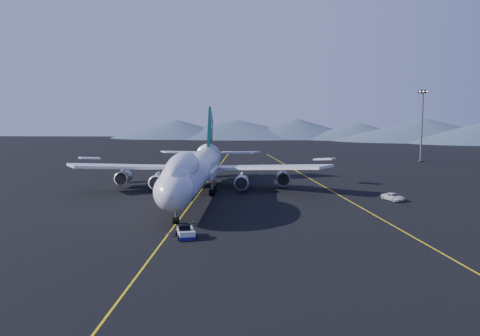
{
  "coord_description": "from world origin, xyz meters",
  "views": [
    {
      "loc": [
        13.95,
        -111.66,
        18.66
      ],
      "look_at": [
        9.29,
        2.64,
        6.0
      ],
      "focal_mm": 40.0,
      "sensor_mm": 36.0,
      "label": 1
    }
  ],
  "objects_px": {
    "service_van": "(393,197)",
    "floodlight_mast": "(422,126)",
    "pushback_tug": "(186,234)",
    "boeing_747": "(196,170)"
  },
  "relations": [
    {
      "from": "service_van",
      "to": "floodlight_mast",
      "type": "xyz_separation_m",
      "value": [
        29.42,
        81.99,
        12.08
      ]
    },
    {
      "from": "pushback_tug",
      "to": "service_van",
      "type": "relative_size",
      "value": 0.93
    },
    {
      "from": "boeing_747",
      "to": "pushback_tug",
      "type": "distance_m",
      "value": 36.5
    },
    {
      "from": "boeing_747",
      "to": "floodlight_mast",
      "type": "bearing_deg",
      "value": 48.44
    },
    {
      "from": "boeing_747",
      "to": "service_van",
      "type": "height_order",
      "value": "boeing_747"
    },
    {
      "from": "pushback_tug",
      "to": "floodlight_mast",
      "type": "xyz_separation_m",
      "value": [
        67.32,
        115.33,
        12.21
      ]
    },
    {
      "from": "floodlight_mast",
      "to": "pushback_tug",
      "type": "bearing_deg",
      "value": -120.27
    },
    {
      "from": "pushback_tug",
      "to": "floodlight_mast",
      "type": "relative_size",
      "value": 0.2
    },
    {
      "from": "service_van",
      "to": "floodlight_mast",
      "type": "distance_m",
      "value": 87.94
    },
    {
      "from": "pushback_tug",
      "to": "floodlight_mast",
      "type": "bearing_deg",
      "value": 45.51
    }
  ]
}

